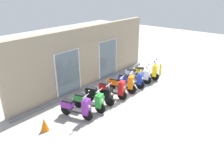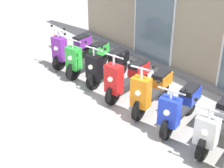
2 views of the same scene
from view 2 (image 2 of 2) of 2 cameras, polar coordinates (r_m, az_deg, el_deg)
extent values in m
plane|color=#A8A39E|center=(7.24, -0.76, -5.19)|extent=(40.00, 40.00, 0.00)
cube|color=gray|center=(8.55, 15.44, 10.88)|extent=(9.67, 0.30, 3.24)
cube|color=slate|center=(8.90, 13.23, 0.97)|extent=(9.67, 0.20, 0.12)
cube|color=silver|center=(9.51, 7.14, 10.23)|extent=(1.55, 0.04, 2.30)
cube|color=slate|center=(9.49, 7.04, 10.21)|extent=(1.43, 0.02, 2.22)
cylinder|color=black|center=(9.31, -9.05, 3.76)|extent=(0.20, 0.48, 0.47)
cylinder|color=black|center=(10.02, -4.68, 5.70)|extent=(0.20, 0.48, 0.47)
cube|color=#2D2D30|center=(9.62, -6.82, 5.32)|extent=(0.42, 0.71, 0.09)
cube|color=purple|center=(9.19, -9.04, 6.03)|extent=(0.43, 0.33, 0.65)
sphere|color=#F2EFCC|center=(9.10, -9.64, 6.02)|extent=(0.12, 0.12, 0.12)
cube|color=purple|center=(9.84, -5.14, 7.24)|extent=(0.42, 0.58, 0.28)
cube|color=black|center=(9.76, -5.33, 7.95)|extent=(0.37, 0.53, 0.11)
cylinder|color=silver|center=(9.06, -9.23, 8.46)|extent=(0.06, 0.06, 0.22)
cylinder|color=silver|center=(9.03, -9.27, 9.00)|extent=(0.46, 0.15, 0.04)
sphere|color=black|center=(8.84, -8.25, 9.37)|extent=(0.07, 0.07, 0.07)
sphere|color=black|center=(9.16, -10.35, 9.84)|extent=(0.07, 0.07, 0.07)
cylinder|color=black|center=(8.68, -6.68, 2.23)|extent=(0.19, 0.50, 0.49)
cylinder|color=black|center=(9.45, -1.77, 4.51)|extent=(0.19, 0.50, 0.49)
cube|color=#2D2D30|center=(9.02, -4.14, 4.00)|extent=(0.42, 0.75, 0.09)
cube|color=green|center=(8.57, -6.62, 4.45)|extent=(0.43, 0.32, 0.58)
sphere|color=#F2EFCC|center=(8.47, -7.25, 4.43)|extent=(0.12, 0.12, 0.12)
cube|color=green|center=(9.28, -2.19, 5.93)|extent=(0.41, 0.58, 0.28)
cube|color=black|center=(9.20, -2.37, 6.67)|extent=(0.36, 0.53, 0.11)
cylinder|color=silver|center=(8.43, -6.76, 6.90)|extent=(0.06, 0.06, 0.24)
cylinder|color=silver|center=(8.39, -6.79, 7.53)|extent=(0.53, 0.16, 0.04)
sphere|color=black|center=(8.18, -5.49, 7.83)|extent=(0.07, 0.07, 0.07)
sphere|color=black|center=(8.55, -8.12, 8.52)|extent=(0.07, 0.07, 0.07)
cylinder|color=black|center=(8.16, -3.21, 0.53)|extent=(0.19, 0.47, 0.45)
cylinder|color=black|center=(8.90, 1.55, 2.92)|extent=(0.19, 0.47, 0.45)
cube|color=#2D2D30|center=(8.48, -0.73, 2.39)|extent=(0.40, 0.71, 0.09)
cube|color=black|center=(8.03, -3.08, 2.93)|extent=(0.42, 0.31, 0.60)
sphere|color=#F2EFCC|center=(7.93, -3.73, 2.90)|extent=(0.12, 0.12, 0.12)
cube|color=black|center=(8.70, 1.17, 4.63)|extent=(0.40, 0.57, 0.28)
cube|color=black|center=(8.62, 1.01, 5.41)|extent=(0.36, 0.52, 0.11)
cylinder|color=silver|center=(7.88, -3.15, 5.51)|extent=(0.06, 0.06, 0.22)
cylinder|color=silver|center=(7.85, -3.17, 6.13)|extent=(0.51, 0.14, 0.04)
sphere|color=black|center=(7.65, -1.75, 6.39)|extent=(0.07, 0.07, 0.07)
sphere|color=black|center=(7.98, -4.56, 7.21)|extent=(0.07, 0.07, 0.07)
cylinder|color=black|center=(7.49, 0.13, -1.92)|extent=(0.19, 0.48, 0.47)
cylinder|color=black|center=(8.27, 4.97, 0.92)|extent=(0.19, 0.48, 0.47)
cube|color=#2D2D30|center=(7.82, 2.69, 0.22)|extent=(0.40, 0.72, 0.09)
cube|color=red|center=(7.33, 0.33, 0.87)|extent=(0.42, 0.32, 0.66)
sphere|color=#F2EFCC|center=(7.23, -0.32, 0.81)|extent=(0.12, 0.12, 0.12)
cube|color=red|center=(8.07, 4.65, 2.55)|extent=(0.41, 0.57, 0.28)
cube|color=black|center=(7.98, 4.52, 3.37)|extent=(0.36, 0.52, 0.11)
cylinder|color=silver|center=(7.15, 0.34, 4.03)|extent=(0.06, 0.06, 0.26)
cylinder|color=silver|center=(7.11, 0.34, 4.85)|extent=(0.50, 0.14, 0.04)
sphere|color=black|center=(6.93, 1.96, 5.11)|extent=(0.07, 0.07, 0.07)
sphere|color=black|center=(7.22, -1.21, 6.06)|extent=(0.07, 0.07, 0.07)
cylinder|color=black|center=(6.94, 4.69, -4.36)|extent=(0.24, 0.50, 0.50)
cylinder|color=black|center=(7.83, 8.78, -0.75)|extent=(0.24, 0.50, 0.50)
cube|color=#2D2D30|center=(7.33, 6.90, -1.77)|extent=(0.47, 0.75, 0.09)
cube|color=orange|center=(6.78, 4.98, -1.45)|extent=(0.44, 0.35, 0.64)
sphere|color=#F2EFCC|center=(6.67, 4.45, -1.59)|extent=(0.12, 0.12, 0.12)
cube|color=orange|center=(7.63, 8.60, 0.79)|extent=(0.45, 0.59, 0.28)
cube|color=black|center=(7.53, 8.53, 1.64)|extent=(0.40, 0.54, 0.11)
cylinder|color=silver|center=(6.59, 5.13, 1.82)|extent=(0.06, 0.06, 0.25)
cylinder|color=silver|center=(6.55, 5.16, 2.66)|extent=(0.48, 0.19, 0.04)
sphere|color=black|center=(6.40, 7.15, 2.96)|extent=(0.07, 0.07, 0.07)
sphere|color=black|center=(6.62, 3.31, 3.95)|extent=(0.07, 0.07, 0.07)
cylinder|color=black|center=(6.47, 9.46, -7.47)|extent=(0.23, 0.47, 0.46)
cylinder|color=black|center=(7.34, 13.37, -3.39)|extent=(0.23, 0.47, 0.46)
cube|color=#2D2D30|center=(6.84, 11.62, -4.59)|extent=(0.45, 0.73, 0.09)
cube|color=#1E38C6|center=(6.31, 9.86, -4.71)|extent=(0.43, 0.34, 0.57)
sphere|color=#F2EFCC|center=(6.19, 9.35, -4.91)|extent=(0.12, 0.12, 0.12)
cube|color=#1E38C6|center=(7.13, 13.28, -1.83)|extent=(0.44, 0.58, 0.28)
cube|color=black|center=(7.03, 13.27, -0.96)|extent=(0.39, 0.53, 0.11)
cylinder|color=silver|center=(6.13, 10.12, -1.81)|extent=(0.06, 0.06, 0.20)
cylinder|color=silver|center=(6.10, 10.18, -1.17)|extent=(0.54, 0.19, 0.04)
sphere|color=black|center=(5.96, 12.62, -1.03)|extent=(0.07, 0.07, 0.07)
sphere|color=black|center=(6.16, 7.97, 0.34)|extent=(0.07, 0.07, 0.07)
cylinder|color=black|center=(6.11, 15.46, -10.50)|extent=(0.23, 0.48, 0.47)
cube|color=#2D2D30|center=(6.49, 17.53, -7.26)|extent=(0.43, 0.74, 0.09)
cube|color=white|center=(5.95, 16.00, -7.81)|extent=(0.43, 0.33, 0.53)
sphere|color=#F2EFCC|center=(5.83, 15.55, -8.09)|extent=(0.12, 0.12, 0.12)
cylinder|color=silver|center=(5.77, 16.43, -4.96)|extent=(0.06, 0.06, 0.21)
cylinder|color=silver|center=(5.72, 16.54, -4.24)|extent=(0.52, 0.17, 0.04)
sphere|color=black|center=(5.75, 14.27, -2.62)|extent=(0.07, 0.07, 0.07)
cone|color=orange|center=(10.93, -9.71, 7.38)|extent=(0.32, 0.32, 0.52)
camera|label=1|loc=(13.50, -51.59, 23.64)|focal=36.81mm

